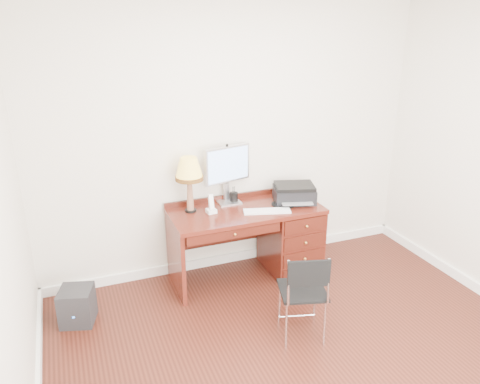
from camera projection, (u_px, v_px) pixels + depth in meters
name	position (u px, v px, depth m)	size (l,w,h in m)	color
ground	(313.00, 362.00, 3.65)	(4.00, 4.00, 0.00)	black
room_shell	(278.00, 312.00, 4.18)	(4.00, 4.00, 4.00)	silver
desk	(275.00, 234.00, 4.84)	(1.50, 0.67, 0.75)	#531A11
monitor	(228.00, 168.00, 4.65)	(0.50, 0.22, 0.59)	silver
keyboard	(267.00, 211.00, 4.53)	(0.45, 0.13, 0.02)	white
mouse_pad	(283.00, 203.00, 4.70)	(0.24, 0.24, 0.05)	black
printer	(294.00, 193.00, 4.77)	(0.48, 0.42, 0.18)	black
leg_lamp	(189.00, 172.00, 4.41)	(0.27, 0.27, 0.54)	black
phone	(211.00, 207.00, 4.49)	(0.10, 0.10, 0.19)	white
pen_cup	(234.00, 197.00, 4.75)	(0.08, 0.08, 0.11)	black
chair	(306.00, 288.00, 3.77)	(0.46, 0.46, 0.79)	black
equipment_box	(77.00, 306.00, 4.08)	(0.28, 0.28, 0.32)	black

